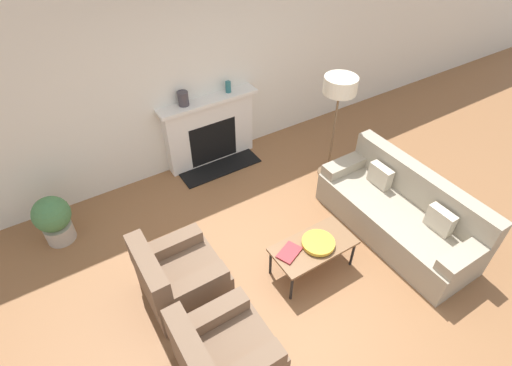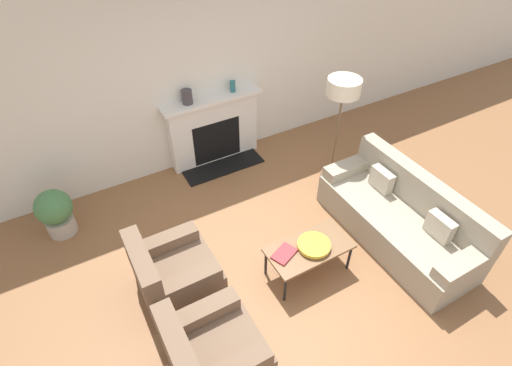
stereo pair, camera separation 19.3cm
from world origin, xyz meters
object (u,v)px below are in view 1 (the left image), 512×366
object	(u,v)px
bowl	(318,243)
potted_plant	(53,219)
couch	(400,213)
armchair_far	(179,278)
mantel_vase_left	(183,99)
coffee_table	(313,247)
floor_lamp	(339,92)
book	(289,253)
fireplace	(210,131)
armchair_near	(224,356)
mantel_vase_center_left	(228,87)

from	to	relation	value
bowl	potted_plant	world-z (taller)	potted_plant
couch	armchair_far	bearing A→B (deg)	-102.01
couch	potted_plant	size ratio (longest dim) A/B	3.16
mantel_vase_left	coffee_table	bearing A→B (deg)	-82.14
bowl	floor_lamp	bearing A→B (deg)	45.39
potted_plant	bowl	bearing A→B (deg)	-40.62
coffee_table	bowl	distance (m)	0.09
armchair_far	book	distance (m)	1.22
armchair_far	coffee_table	size ratio (longest dim) A/B	0.86
potted_plant	armchair_far	bearing A→B (deg)	-58.93
mantel_vase_left	fireplace	bearing A→B (deg)	-2.43
fireplace	couch	size ratio (longest dim) A/B	0.72
book	floor_lamp	bearing A→B (deg)	14.28
armchair_far	armchair_near	bearing A→B (deg)	-180.00
coffee_table	potted_plant	bearing A→B (deg)	139.23
floor_lamp	mantel_vase_left	distance (m)	2.09
fireplace	mantel_vase_left	distance (m)	0.74
book	mantel_vase_left	world-z (taller)	mantel_vase_left
fireplace	mantel_vase_left	size ratio (longest dim) A/B	7.51
book	floor_lamp	size ratio (longest dim) A/B	0.21
mantel_vase_left	potted_plant	bearing A→B (deg)	-166.96
fireplace	book	xyz separation A→B (m)	(-0.31, -2.46, -0.09)
book	mantel_vase_center_left	world-z (taller)	mantel_vase_center_left
fireplace	couch	xyz separation A→B (m)	(1.29, -2.61, -0.21)
fireplace	potted_plant	bearing A→B (deg)	-169.18
armchair_far	coffee_table	bearing A→B (deg)	-108.49
armchair_far	mantel_vase_center_left	xyz separation A→B (m)	(1.79, 2.05, 0.85)
floor_lamp	mantel_vase_center_left	bearing A→B (deg)	127.99
couch	mantel_vase_left	bearing A→B (deg)	-147.95
fireplace	couch	world-z (taller)	fireplace
book	mantel_vase_left	distance (m)	2.58
mantel_vase_center_left	bowl	bearing A→B (deg)	-96.98
fireplace	potted_plant	distance (m)	2.44
armchair_near	mantel_vase_left	world-z (taller)	mantel_vase_left
armchair_near	coffee_table	distance (m)	1.53
coffee_table	mantel_vase_left	size ratio (longest dim) A/B	4.80
armchair_far	potted_plant	world-z (taller)	armchair_far
couch	coffee_table	world-z (taller)	couch
couch	book	distance (m)	1.61
couch	coffee_table	xyz separation A→B (m)	(-1.30, 0.10, 0.07)
fireplace	mantel_vase_left	bearing A→B (deg)	177.57
book	potted_plant	xyz separation A→B (m)	(-2.08, 2.00, -0.08)
coffee_table	potted_plant	distance (m)	3.15
bowl	mantel_vase_left	distance (m)	2.67
book	mantel_vase_center_left	size ratio (longest dim) A/B	1.97
couch	armchair_far	size ratio (longest dim) A/B	2.51
fireplace	armchair_far	bearing A→B (deg)	-125.30
couch	coffee_table	size ratio (longest dim) A/B	2.17
coffee_table	mantel_vase_left	world-z (taller)	mantel_vase_left
couch	potted_plant	world-z (taller)	couch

